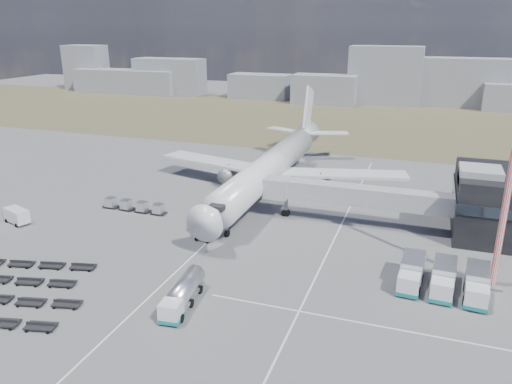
% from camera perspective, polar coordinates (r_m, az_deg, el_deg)
% --- Properties ---
extents(ground, '(420.00, 420.00, 0.00)m').
position_cam_1_polar(ground, '(70.81, -6.12, -7.84)').
color(ground, '#565659').
rests_on(ground, ground).
extents(grass_strip, '(420.00, 90.00, 0.01)m').
position_cam_1_polar(grass_strip, '(172.14, 9.74, 7.96)').
color(grass_strip, '#4C422D').
rests_on(grass_strip, ground).
extents(lane_markings, '(47.12, 110.00, 0.01)m').
position_cam_1_polar(lane_markings, '(70.11, 2.26, -8.02)').
color(lane_markings, silver).
rests_on(lane_markings, ground).
extents(jet_bridge, '(30.30, 3.80, 7.05)m').
position_cam_1_polar(jet_bridge, '(82.64, 9.95, -0.24)').
color(jet_bridge, '#939399').
rests_on(jet_bridge, ground).
extents(airliner, '(51.59, 64.53, 17.62)m').
position_cam_1_polar(airliner, '(97.16, 1.90, 3.07)').
color(airliner, silver).
rests_on(airliner, ground).
extents(skyline, '(294.96, 23.69, 22.81)m').
position_cam_1_polar(skyline, '(212.31, 11.58, 12.04)').
color(skyline, gray).
rests_on(skyline, ground).
extents(fuel_tanker, '(3.41, 9.65, 3.05)m').
position_cam_1_polar(fuel_tanker, '(60.18, -8.39, -11.43)').
color(fuel_tanker, silver).
rests_on(fuel_tanker, ground).
extents(pushback_tug, '(3.12, 2.07, 1.35)m').
position_cam_1_polar(pushback_tug, '(76.90, -5.91, -5.04)').
color(pushback_tug, silver).
rests_on(pushback_tug, ground).
extents(utility_van, '(5.19, 3.59, 2.50)m').
position_cam_1_polar(utility_van, '(91.63, -25.66, -2.50)').
color(utility_van, silver).
rests_on(utility_van, ground).
extents(catering_truck, '(4.32, 6.31, 2.68)m').
position_cam_1_polar(catering_truck, '(98.73, 3.28, 0.93)').
color(catering_truck, silver).
rests_on(catering_truck, ground).
extents(service_trucks_near, '(10.82, 8.47, 3.14)m').
position_cam_1_polar(service_trucks_near, '(66.53, 20.63, -9.24)').
color(service_trucks_near, silver).
rests_on(service_trucks_near, ground).
extents(uld_row, '(12.38, 1.70, 1.71)m').
position_cam_1_polar(uld_row, '(90.45, -13.76, -1.53)').
color(uld_row, black).
rests_on(uld_row, ground).
extents(floodlight_mast, '(2.75, 2.28, 29.51)m').
position_cam_1_polar(floodlight_mast, '(65.38, 27.10, 1.77)').
color(floodlight_mast, red).
rests_on(floodlight_mast, ground).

